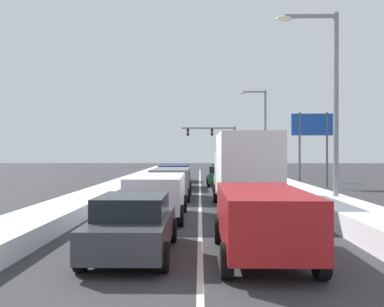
{
  "coord_description": "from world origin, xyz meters",
  "views": [
    {
      "loc": [
        -0.01,
        -4.3,
        2.58
      ],
      "look_at": [
        -0.84,
        40.47,
        2.43
      ],
      "focal_mm": 39.73,
      "sensor_mm": 36.0,
      "label": 1
    }
  ],
  "objects_px": {
    "sedan_black_center_lane_fifth": "(178,173)",
    "suv_gray_center_lane_third": "(171,180)",
    "traffic_light_gantry": "(218,138)",
    "street_lamp_right_mid": "(262,126)",
    "suv_red_right_lane_nearest": "(262,217)",
    "box_truck_right_lane_second": "(244,168)",
    "roadside_sign_right": "(313,132)",
    "suv_navy_center_lane_fourth": "(175,174)",
    "sedan_green_right_lane_fourth": "(220,176)",
    "sedan_charcoal_center_lane_nearest": "(133,225)",
    "sedan_maroon_right_lane_fifth": "(220,172)",
    "sedan_tan_right_lane_third": "(229,182)",
    "street_lamp_right_near": "(328,94)",
    "suv_white_center_lane_second": "(157,192)"
  },
  "relations": [
    {
      "from": "sedan_green_right_lane_fourth",
      "to": "traffic_light_gantry",
      "type": "bearing_deg",
      "value": 87.78
    },
    {
      "from": "roadside_sign_right",
      "to": "street_lamp_right_near",
      "type": "bearing_deg",
      "value": -102.36
    },
    {
      "from": "sedan_maroon_right_lane_fifth",
      "to": "street_lamp_right_mid",
      "type": "bearing_deg",
      "value": 26.37
    },
    {
      "from": "suv_red_right_lane_nearest",
      "to": "roadside_sign_right",
      "type": "xyz_separation_m",
      "value": [
        6.81,
        20.94,
        3.0
      ]
    },
    {
      "from": "sedan_maroon_right_lane_fifth",
      "to": "sedan_black_center_lane_fifth",
      "type": "height_order",
      "value": "same"
    },
    {
      "from": "sedan_black_center_lane_fifth",
      "to": "suv_gray_center_lane_third",
      "type": "bearing_deg",
      "value": -88.74
    },
    {
      "from": "box_truck_right_lane_second",
      "to": "sedan_black_center_lane_fifth",
      "type": "relative_size",
      "value": 1.6
    },
    {
      "from": "traffic_light_gantry",
      "to": "street_lamp_right_near",
      "type": "xyz_separation_m",
      "value": [
        2.86,
        -41.57,
        0.58
      ]
    },
    {
      "from": "traffic_light_gantry",
      "to": "street_lamp_right_mid",
      "type": "distance_m",
      "value": 19.68
    },
    {
      "from": "roadside_sign_right",
      "to": "suv_gray_center_lane_third",
      "type": "bearing_deg",
      "value": -141.43
    },
    {
      "from": "box_truck_right_lane_second",
      "to": "sedan_green_right_lane_fourth",
      "type": "distance_m",
      "value": 14.05
    },
    {
      "from": "sedan_maroon_right_lane_fifth",
      "to": "suv_navy_center_lane_fourth",
      "type": "xyz_separation_m",
      "value": [
        -3.63,
        -8.03,
        0.25
      ]
    },
    {
      "from": "box_truck_right_lane_second",
      "to": "sedan_charcoal_center_lane_nearest",
      "type": "xyz_separation_m",
      "value": [
        -3.62,
        -8.07,
        -1.14
      ]
    },
    {
      "from": "traffic_light_gantry",
      "to": "street_lamp_right_mid",
      "type": "xyz_separation_m",
      "value": [
        3.27,
        -19.4,
        0.54
      ]
    },
    {
      "from": "sedan_green_right_lane_fourth",
      "to": "sedan_charcoal_center_lane_nearest",
      "type": "xyz_separation_m",
      "value": [
        -3.2,
        -22.07,
        0.0
      ]
    },
    {
      "from": "sedan_black_center_lane_fifth",
      "to": "street_lamp_right_near",
      "type": "xyz_separation_m",
      "value": [
        7.32,
        -18.93,
        4.31
      ]
    },
    {
      "from": "sedan_maroon_right_lane_fifth",
      "to": "roadside_sign_right",
      "type": "xyz_separation_m",
      "value": [
        6.49,
        -7.1,
        3.25
      ]
    },
    {
      "from": "suv_red_right_lane_nearest",
      "to": "box_truck_right_lane_second",
      "type": "bearing_deg",
      "value": 86.93
    },
    {
      "from": "suv_red_right_lane_nearest",
      "to": "sedan_tan_right_lane_third",
      "type": "distance_m",
      "value": 15.84
    },
    {
      "from": "sedan_maroon_right_lane_fifth",
      "to": "sedan_charcoal_center_lane_nearest",
      "type": "height_order",
      "value": "same"
    },
    {
      "from": "street_lamp_right_mid",
      "to": "traffic_light_gantry",
      "type": "bearing_deg",
      "value": 99.58
    },
    {
      "from": "suv_navy_center_lane_fourth",
      "to": "traffic_light_gantry",
      "type": "relative_size",
      "value": 0.65
    },
    {
      "from": "sedan_charcoal_center_lane_nearest",
      "to": "traffic_light_gantry",
      "type": "bearing_deg",
      "value": 85.06
    },
    {
      "from": "sedan_green_right_lane_fourth",
      "to": "suv_navy_center_lane_fourth",
      "type": "height_order",
      "value": "suv_navy_center_lane_fourth"
    },
    {
      "from": "box_truck_right_lane_second",
      "to": "street_lamp_right_mid",
      "type": "xyz_separation_m",
      "value": [
        3.9,
        21.69,
        3.13
      ]
    },
    {
      "from": "suv_red_right_lane_nearest",
      "to": "street_lamp_right_near",
      "type": "bearing_deg",
      "value": 63.36
    },
    {
      "from": "suv_navy_center_lane_fourth",
      "to": "roadside_sign_right",
      "type": "height_order",
      "value": "roadside_sign_right"
    },
    {
      "from": "suv_white_center_lane_second",
      "to": "street_lamp_right_mid",
      "type": "bearing_deg",
      "value": 72.61
    },
    {
      "from": "box_truck_right_lane_second",
      "to": "street_lamp_right_near",
      "type": "relative_size",
      "value": 0.85
    },
    {
      "from": "sedan_tan_right_lane_third",
      "to": "street_lamp_right_mid",
      "type": "distance_m",
      "value": 15.36
    },
    {
      "from": "sedan_maroon_right_lane_fifth",
      "to": "traffic_light_gantry",
      "type": "relative_size",
      "value": 0.6
    },
    {
      "from": "sedan_green_right_lane_fourth",
      "to": "suv_white_center_lane_second",
      "type": "height_order",
      "value": "suv_white_center_lane_second"
    },
    {
      "from": "sedan_green_right_lane_fourth",
      "to": "street_lamp_right_near",
      "type": "relative_size",
      "value": 0.53
    },
    {
      "from": "sedan_green_right_lane_fourth",
      "to": "suv_white_center_lane_second",
      "type": "xyz_separation_m",
      "value": [
        -3.18,
        -16.23,
        0.25
      ]
    },
    {
      "from": "sedan_green_right_lane_fourth",
      "to": "sedan_maroon_right_lane_fifth",
      "type": "bearing_deg",
      "value": 87.04
    },
    {
      "from": "box_truck_right_lane_second",
      "to": "sedan_black_center_lane_fifth",
      "type": "height_order",
      "value": "box_truck_right_lane_second"
    },
    {
      "from": "traffic_light_gantry",
      "to": "box_truck_right_lane_second",
      "type": "bearing_deg",
      "value": -90.88
    },
    {
      "from": "street_lamp_right_mid",
      "to": "suv_navy_center_lane_fourth",
      "type": "bearing_deg",
      "value": -127.37
    },
    {
      "from": "suv_gray_center_lane_third",
      "to": "sedan_black_center_lane_fifth",
      "type": "height_order",
      "value": "suv_gray_center_lane_third"
    },
    {
      "from": "sedan_charcoal_center_lane_nearest",
      "to": "box_truck_right_lane_second",
      "type": "bearing_deg",
      "value": 65.86
    },
    {
      "from": "sedan_black_center_lane_fifth",
      "to": "traffic_light_gantry",
      "type": "bearing_deg",
      "value": 78.85
    },
    {
      "from": "box_truck_right_lane_second",
      "to": "street_lamp_right_mid",
      "type": "height_order",
      "value": "street_lamp_right_mid"
    },
    {
      "from": "sedan_charcoal_center_lane_nearest",
      "to": "sedan_black_center_lane_fifth",
      "type": "xyz_separation_m",
      "value": [
        -0.22,
        26.51,
        0.0
      ]
    },
    {
      "from": "suv_red_right_lane_nearest",
      "to": "street_lamp_right_mid",
      "type": "relative_size",
      "value": 0.58
    },
    {
      "from": "sedan_black_center_lane_fifth",
      "to": "roadside_sign_right",
      "type": "distance_m",
      "value": 12.19
    },
    {
      "from": "box_truck_right_lane_second",
      "to": "suv_navy_center_lane_fourth",
      "type": "xyz_separation_m",
      "value": [
        -3.76,
        11.66,
        -0.88
      ]
    },
    {
      "from": "sedan_charcoal_center_lane_nearest",
      "to": "suv_gray_center_lane_third",
      "type": "xyz_separation_m",
      "value": [
        0.09,
        12.78,
        0.25
      ]
    },
    {
      "from": "suv_navy_center_lane_fourth",
      "to": "sedan_maroon_right_lane_fifth",
      "type": "bearing_deg",
      "value": 65.67
    },
    {
      "from": "suv_red_right_lane_nearest",
      "to": "suv_gray_center_lane_third",
      "type": "bearing_deg",
      "value": 103.28
    },
    {
      "from": "sedan_maroon_right_lane_fifth",
      "to": "suv_white_center_lane_second",
      "type": "bearing_deg",
      "value": -98.99
    }
  ]
}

